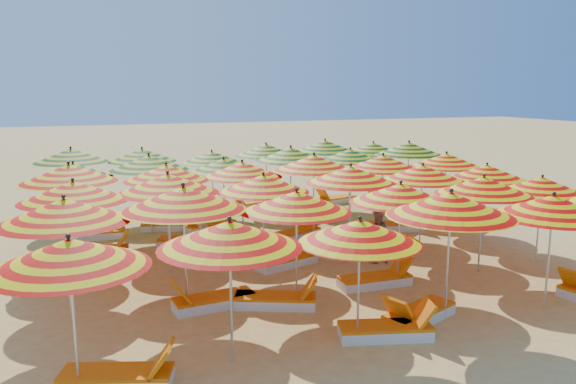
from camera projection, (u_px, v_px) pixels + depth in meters
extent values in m
plane|color=#ECBE69|center=(294.00, 250.00, 16.03)|extent=(120.00, 120.00, 0.00)
cylinder|color=silver|center=(74.00, 319.00, 8.32)|extent=(0.04, 0.04, 2.34)
cone|color=#F26C00|center=(69.00, 253.00, 8.13)|extent=(2.75, 2.75, 0.45)
sphere|color=black|center=(68.00, 236.00, 8.09)|extent=(0.08, 0.08, 0.08)
cylinder|color=silver|center=(231.00, 295.00, 9.26)|extent=(0.05, 0.05, 2.38)
cone|color=#F26C00|center=(230.00, 234.00, 9.07)|extent=(2.67, 2.67, 0.45)
sphere|color=black|center=(230.00, 219.00, 9.02)|extent=(0.08, 0.08, 0.08)
cylinder|color=silver|center=(359.00, 283.00, 10.04)|extent=(0.04, 0.04, 2.21)
cone|color=#F26C00|center=(360.00, 232.00, 9.86)|extent=(2.81, 2.81, 0.42)
sphere|color=black|center=(360.00, 218.00, 9.82)|extent=(0.07, 0.07, 0.07)
cylinder|color=silver|center=(448.00, 258.00, 11.03)|extent=(0.05, 0.05, 2.50)
cone|color=#F26C00|center=(451.00, 204.00, 10.83)|extent=(2.95, 2.95, 0.48)
sphere|color=black|center=(451.00, 191.00, 10.78)|extent=(0.08, 0.08, 0.08)
cylinder|color=silver|center=(549.00, 254.00, 11.55)|extent=(0.04, 0.04, 2.35)
cone|color=#F26C00|center=(553.00, 206.00, 11.37)|extent=(2.58, 2.58, 0.45)
sphere|color=black|center=(554.00, 194.00, 11.32)|extent=(0.08, 0.08, 0.08)
cylinder|color=silver|center=(68.00, 265.00, 10.73)|extent=(0.05, 0.05, 2.45)
cone|color=#F26C00|center=(64.00, 211.00, 10.54)|extent=(2.69, 2.69, 0.47)
sphere|color=black|center=(63.00, 197.00, 10.49)|extent=(0.08, 0.08, 0.08)
cylinder|color=silver|center=(185.00, 251.00, 11.49)|extent=(0.05, 0.05, 2.54)
cone|color=#F26C00|center=(184.00, 198.00, 11.29)|extent=(3.12, 3.12, 0.48)
sphere|color=black|center=(183.00, 185.00, 11.24)|extent=(0.08, 0.08, 0.08)
cylinder|color=silver|center=(296.00, 248.00, 12.01)|extent=(0.04, 0.04, 2.35)
cone|color=#F26C00|center=(297.00, 202.00, 11.82)|extent=(2.47, 2.47, 0.45)
sphere|color=black|center=(297.00, 190.00, 11.78)|extent=(0.08, 0.08, 0.08)
cylinder|color=silver|center=(399.00, 236.00, 12.99)|extent=(0.04, 0.04, 2.35)
cone|color=#F26C00|center=(400.00, 193.00, 12.80)|extent=(3.10, 3.10, 0.45)
sphere|color=black|center=(401.00, 182.00, 12.76)|extent=(0.08, 0.08, 0.08)
cylinder|color=silver|center=(481.00, 226.00, 13.91)|extent=(0.04, 0.04, 2.36)
cone|color=#F26C00|center=(484.00, 186.00, 13.73)|extent=(3.09, 3.09, 0.45)
sphere|color=black|center=(484.00, 175.00, 13.68)|extent=(0.08, 0.08, 0.08)
cylinder|color=silver|center=(539.00, 221.00, 14.69)|extent=(0.04, 0.04, 2.23)
cone|color=#F26C00|center=(542.00, 185.00, 14.51)|extent=(2.35, 2.35, 0.42)
sphere|color=black|center=(543.00, 176.00, 14.47)|extent=(0.07, 0.07, 0.07)
cylinder|color=silver|center=(77.00, 237.00, 12.80)|extent=(0.05, 0.05, 2.43)
cone|color=#F26C00|center=(73.00, 191.00, 12.61)|extent=(2.45, 2.45, 0.46)
sphere|color=black|center=(72.00, 180.00, 12.56)|extent=(0.08, 0.08, 0.08)
cylinder|color=silver|center=(170.00, 226.00, 13.68)|extent=(0.05, 0.05, 2.46)
cone|color=#F26C00|center=(168.00, 183.00, 13.49)|extent=(2.99, 2.99, 0.47)
sphere|color=black|center=(167.00, 172.00, 13.44)|extent=(0.08, 0.08, 0.08)
cylinder|color=silver|center=(264.00, 223.00, 14.33)|extent=(0.04, 0.04, 2.34)
cone|color=#F26C00|center=(263.00, 183.00, 14.14)|extent=(2.35, 2.35, 0.45)
sphere|color=black|center=(263.00, 173.00, 14.09)|extent=(0.08, 0.08, 0.08)
cylinder|color=silver|center=(350.00, 214.00, 15.05)|extent=(0.05, 0.05, 2.46)
cone|color=#F26C00|center=(351.00, 175.00, 14.86)|extent=(2.89, 2.89, 0.47)
sphere|color=black|center=(351.00, 165.00, 14.81)|extent=(0.08, 0.08, 0.08)
cylinder|color=silver|center=(421.00, 209.00, 15.91)|extent=(0.05, 0.05, 2.37)
cone|color=#F26C00|center=(423.00, 173.00, 15.72)|extent=(2.95, 2.95, 0.45)
sphere|color=black|center=(423.00, 164.00, 15.67)|extent=(0.08, 0.08, 0.08)
cylinder|color=silver|center=(485.00, 204.00, 16.81)|extent=(0.04, 0.04, 2.26)
cone|color=#F26C00|center=(487.00, 172.00, 16.63)|extent=(2.26, 2.26, 0.43)
sphere|color=black|center=(487.00, 164.00, 16.59)|extent=(0.08, 0.08, 0.08)
cylinder|color=silver|center=(72.00, 215.00, 14.74)|extent=(0.05, 0.05, 2.54)
cone|color=#F26C00|center=(69.00, 173.00, 14.54)|extent=(3.17, 3.17, 0.48)
sphere|color=black|center=(68.00, 163.00, 14.49)|extent=(0.08, 0.08, 0.08)
cylinder|color=silver|center=(168.00, 209.00, 15.88)|extent=(0.05, 0.05, 2.38)
cone|color=#F26C00|center=(166.00, 173.00, 15.70)|extent=(2.41, 2.41, 0.45)
sphere|color=black|center=(166.00, 163.00, 15.65)|extent=(0.08, 0.08, 0.08)
cylinder|color=silver|center=(243.00, 204.00, 16.62)|extent=(0.05, 0.05, 2.37)
cone|color=#F26C00|center=(242.00, 169.00, 16.43)|extent=(3.14, 3.14, 0.45)
sphere|color=black|center=(242.00, 161.00, 16.38)|extent=(0.08, 0.08, 0.08)
cylinder|color=silver|center=(314.00, 198.00, 17.11)|extent=(0.05, 0.05, 2.51)
cone|color=#F26C00|center=(314.00, 163.00, 16.91)|extent=(3.23, 3.23, 0.48)
sphere|color=black|center=(314.00, 154.00, 16.86)|extent=(0.08, 0.08, 0.08)
cylinder|color=silver|center=(382.00, 195.00, 17.90)|extent=(0.05, 0.05, 2.41)
cone|color=#F26C00|center=(383.00, 162.00, 17.71)|extent=(2.74, 2.74, 0.46)
sphere|color=black|center=(383.00, 154.00, 17.66)|extent=(0.08, 0.08, 0.08)
cylinder|color=silver|center=(445.00, 191.00, 18.74)|extent=(0.05, 0.05, 2.37)
cone|color=#F26C00|center=(446.00, 160.00, 18.56)|extent=(2.99, 2.99, 0.45)
sphere|color=black|center=(447.00, 152.00, 18.51)|extent=(0.08, 0.08, 0.08)
cylinder|color=silver|center=(76.00, 203.00, 16.92)|extent=(0.04, 0.04, 2.29)
cone|color=#616F05|center=(73.00, 170.00, 16.74)|extent=(2.44, 2.44, 0.44)
sphere|color=black|center=(73.00, 162.00, 16.70)|extent=(0.08, 0.08, 0.08)
cylinder|color=silver|center=(151.00, 196.00, 17.68)|extent=(0.05, 0.05, 2.44)
cone|color=#616F05|center=(149.00, 162.00, 17.48)|extent=(2.88, 2.88, 0.46)
sphere|color=black|center=(149.00, 154.00, 17.44)|extent=(0.08, 0.08, 0.08)
cylinder|color=silver|center=(224.00, 194.00, 18.49)|extent=(0.04, 0.04, 2.23)
cone|color=#616F05|center=(223.00, 165.00, 18.31)|extent=(2.87, 2.87, 0.42)
sphere|color=black|center=(223.00, 158.00, 18.27)|extent=(0.07, 0.07, 0.07)
cylinder|color=silver|center=(291.00, 186.00, 19.22)|extent=(0.05, 0.05, 2.51)
cone|color=#616F05|center=(291.00, 154.00, 19.02)|extent=(2.97, 2.97, 0.48)
sphere|color=black|center=(291.00, 146.00, 18.97)|extent=(0.08, 0.08, 0.08)
cylinder|color=silver|center=(350.00, 183.00, 20.39)|extent=(0.04, 0.04, 2.33)
cone|color=#616F05|center=(350.00, 155.00, 20.21)|extent=(2.83, 2.83, 0.44)
sphere|color=black|center=(350.00, 148.00, 20.16)|extent=(0.08, 0.08, 0.08)
cylinder|color=silver|center=(408.00, 178.00, 21.02)|extent=(0.05, 0.05, 2.51)
cone|color=#616F05|center=(409.00, 149.00, 20.82)|extent=(2.79, 2.79, 0.48)
sphere|color=black|center=(409.00, 141.00, 20.77)|extent=(0.08, 0.08, 0.08)
cylinder|color=silver|center=(73.00, 187.00, 19.14)|extent=(0.05, 0.05, 2.48)
cone|color=#616F05|center=(71.00, 155.00, 18.95)|extent=(2.85, 2.85, 0.47)
sphere|color=black|center=(70.00, 147.00, 18.90)|extent=(0.08, 0.08, 0.08)
cylinder|color=silver|center=(144.00, 184.00, 20.05)|extent=(0.05, 0.05, 2.38)
cone|color=#616F05|center=(142.00, 155.00, 19.86)|extent=(3.11, 3.11, 0.45)
sphere|color=black|center=(142.00, 148.00, 19.81)|extent=(0.08, 0.08, 0.08)
cylinder|color=silver|center=(212.00, 183.00, 20.63)|extent=(0.04, 0.04, 2.23)
cone|color=#616F05|center=(212.00, 157.00, 20.45)|extent=(2.93, 2.93, 0.42)
sphere|color=black|center=(212.00, 150.00, 20.41)|extent=(0.07, 0.07, 0.07)
cylinder|color=silver|center=(266.00, 176.00, 21.69)|extent=(0.05, 0.05, 2.38)
cone|color=#616F05|center=(266.00, 150.00, 21.50)|extent=(2.66, 2.66, 0.45)
sphere|color=black|center=(266.00, 143.00, 21.45)|extent=(0.08, 0.08, 0.08)
cylinder|color=silver|center=(325.00, 173.00, 22.12)|extent=(0.05, 0.05, 2.49)
cone|color=#616F05|center=(325.00, 146.00, 21.93)|extent=(2.85, 2.85, 0.47)
sphere|color=black|center=(325.00, 139.00, 21.88)|extent=(0.08, 0.08, 0.08)
cylinder|color=silver|center=(373.00, 173.00, 22.91)|extent=(0.04, 0.04, 2.32)
cone|color=#616F05|center=(373.00, 148.00, 22.73)|extent=(2.54, 2.54, 0.44)
sphere|color=black|center=(373.00, 142.00, 22.69)|extent=(0.08, 0.08, 0.08)
cube|color=white|center=(117.00, 380.00, 8.68)|extent=(1.80, 1.10, 0.20)
cube|color=orange|center=(116.00, 372.00, 8.66)|extent=(1.80, 1.10, 0.06)
cube|color=orange|center=(161.00, 358.00, 8.64)|extent=(0.53, 0.67, 0.48)
cube|color=white|center=(385.00, 333.00, 10.37)|extent=(1.79, 1.02, 0.20)
cube|color=orange|center=(385.00, 326.00, 10.34)|extent=(1.79, 1.02, 0.06)
cube|color=orange|center=(423.00, 313.00, 10.36)|extent=(0.51, 0.66, 0.48)
cube|color=white|center=(419.00, 316.00, 11.12)|extent=(1.80, 1.15, 0.20)
cube|color=orange|center=(419.00, 310.00, 11.10)|extent=(1.80, 1.15, 0.06)
cube|color=orange|center=(398.00, 308.00, 10.60)|extent=(0.55, 0.67, 0.48)
cube|color=orange|center=(574.00, 279.00, 12.22)|extent=(0.48, 0.64, 0.48)
cube|color=white|center=(214.00, 303.00, 11.82)|extent=(1.75, 0.74, 0.20)
cube|color=orange|center=(214.00, 297.00, 11.79)|extent=(1.75, 0.74, 0.06)
cube|color=orange|center=(181.00, 292.00, 11.45)|extent=(0.42, 0.61, 0.48)
cube|color=white|center=(275.00, 302.00, 11.85)|extent=(1.79, 1.22, 0.20)
cube|color=orange|center=(275.00, 296.00, 11.82)|extent=(1.79, 1.22, 0.06)
cube|color=orange|center=(308.00, 287.00, 11.75)|extent=(0.57, 0.68, 0.48)
cube|color=white|center=(374.00, 282.00, 13.09)|extent=(1.71, 0.62, 0.20)
cube|color=orange|center=(375.00, 277.00, 13.06)|extent=(1.71, 0.62, 0.06)
cube|color=orange|center=(401.00, 264.00, 13.25)|extent=(0.38, 0.59, 0.48)
cube|color=white|center=(55.00, 282.00, 13.04)|extent=(1.79, 1.00, 0.20)
cube|color=orange|center=(54.00, 277.00, 13.02)|extent=(1.79, 1.00, 0.06)
cube|color=orange|center=(21.00, 274.00, 12.58)|extent=(0.50, 0.65, 0.48)
cube|color=white|center=(286.00, 262.00, 14.55)|extent=(1.80, 1.06, 0.20)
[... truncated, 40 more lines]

